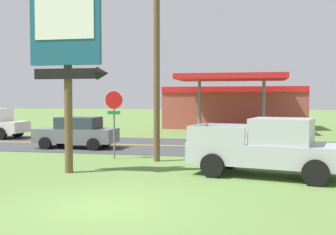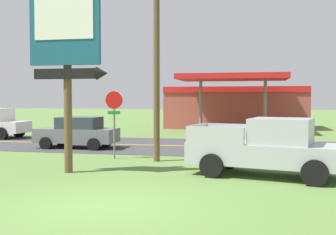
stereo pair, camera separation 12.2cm
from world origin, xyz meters
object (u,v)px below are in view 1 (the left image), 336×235
object	(u,v)px
stop_sign	(114,112)
utility_pole	(157,40)
gas_station	(234,106)
car_grey_near_lane	(77,132)
motel_sign	(68,46)
pickup_silver_parked_on_lawn	(270,148)

from	to	relation	value
stop_sign	utility_pole	size ratio (longest dim) A/B	0.31
gas_station	car_grey_near_lane	world-z (taller)	gas_station
motel_sign	utility_pole	distance (m)	4.16
motel_sign	car_grey_near_lane	xyz separation A→B (m)	(-2.76, 6.94, -3.59)
motel_sign	car_grey_near_lane	world-z (taller)	motel_sign
car_grey_near_lane	motel_sign	bearing A→B (deg)	-68.30
gas_station	car_grey_near_lane	distance (m)	18.55
gas_station	stop_sign	bearing A→B (deg)	-101.87
stop_sign	utility_pole	distance (m)	3.59
gas_station	pickup_silver_parked_on_lawn	size ratio (longest dim) A/B	2.18
motel_sign	gas_station	distance (m)	24.48
car_grey_near_lane	pickup_silver_parked_on_lawn	bearing A→B (deg)	-32.55
gas_station	pickup_silver_parked_on_lawn	xyz separation A→B (m)	(2.19, -23.10, -0.98)
stop_sign	car_grey_near_lane	world-z (taller)	stop_sign
utility_pole	pickup_silver_parked_on_lawn	bearing A→B (deg)	-29.72
stop_sign	gas_station	distance (m)	20.67
motel_sign	utility_pole	xyz separation A→B (m)	(2.37, 3.36, 0.59)
stop_sign	car_grey_near_lane	distance (m)	4.71
motel_sign	gas_station	world-z (taller)	motel_sign
motel_sign	stop_sign	world-z (taller)	motel_sign
motel_sign	pickup_silver_parked_on_lawn	size ratio (longest dim) A/B	1.20
gas_station	utility_pole	bearing A→B (deg)	-96.35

